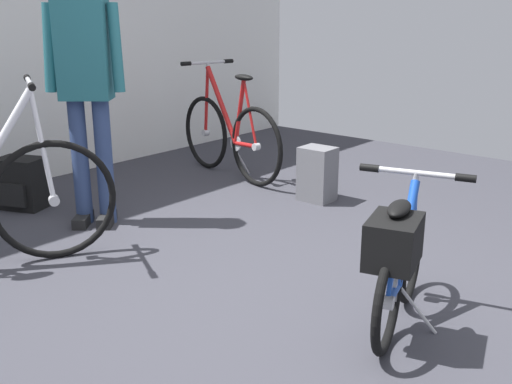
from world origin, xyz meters
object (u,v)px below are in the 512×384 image
(handbag_on_floor, at_px, (318,174))
(backpack_on_floor, at_px, (22,184))
(folding_bike_foreground, at_px, (398,260))
(display_bike_right, at_px, (230,135))
(visitor_near_wall, at_px, (85,74))

(handbag_on_floor, bearing_deg, backpack_on_floor, 135.09)
(folding_bike_foreground, xyz_separation_m, backpack_on_floor, (-0.15, 2.92, -0.16))
(display_bike_right, height_order, backpack_on_floor, display_bike_right)
(folding_bike_foreground, xyz_separation_m, visitor_near_wall, (0.01, 2.25, 0.66))
(backpack_on_floor, height_order, handbag_on_floor, handbag_on_floor)
(folding_bike_foreground, relative_size, handbag_on_floor, 2.27)
(visitor_near_wall, bearing_deg, backpack_on_floor, 103.21)
(display_bike_right, xyz_separation_m, visitor_near_wall, (-1.47, -0.11, 0.64))
(handbag_on_floor, bearing_deg, display_bike_right, 84.95)
(display_bike_right, relative_size, backpack_on_floor, 3.64)
(display_bike_right, distance_m, handbag_on_floor, 1.00)
(folding_bike_foreground, bearing_deg, handbag_on_floor, 44.71)
(visitor_near_wall, xyz_separation_m, handbag_on_floor, (1.39, -0.87, -0.80))
(folding_bike_foreground, bearing_deg, visitor_near_wall, 89.70)
(handbag_on_floor, bearing_deg, visitor_near_wall, 147.96)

